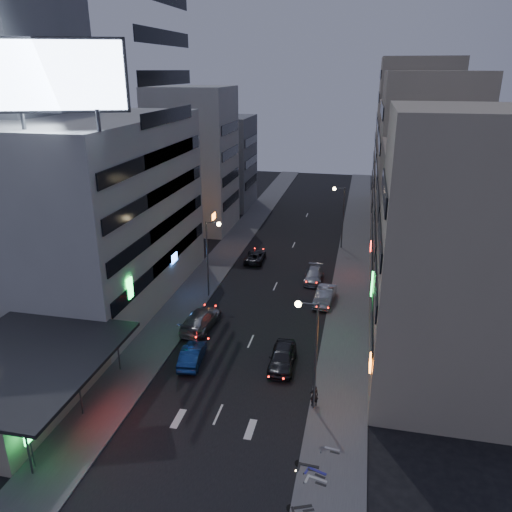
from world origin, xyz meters
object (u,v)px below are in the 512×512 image
(road_car_silver, at_px, (200,319))
(person, at_px, (314,396))
(scooter_black_b, at_px, (320,459))
(scooter_silver_b, at_px, (341,443))
(parked_car_right_near, at_px, (282,357))
(parked_car_right_far, at_px, (314,275))
(road_car_blue, at_px, (192,355))
(scooter_blue, at_px, (328,466))
(scooter_black_a, at_px, (312,496))
(scooter_silver_a, at_px, (328,474))
(parked_car_right_mid, at_px, (325,296))
(parked_car_left, at_px, (255,256))

(road_car_silver, distance_m, person, 14.58)
(scooter_black_b, height_order, scooter_silver_b, scooter_black_b)
(parked_car_right_near, relative_size, scooter_black_b, 2.62)
(parked_car_right_far, relative_size, road_car_blue, 1.06)
(scooter_blue, bearing_deg, person, 31.32)
(scooter_black_a, bearing_deg, scooter_silver_a, -44.33)
(parked_car_right_mid, bearing_deg, scooter_black_a, -81.21)
(scooter_black_a, distance_m, scooter_blue, 2.42)
(parked_car_left, relative_size, scooter_blue, 2.67)
(parked_car_left, bearing_deg, person, 108.31)
(parked_car_right_near, xyz_separation_m, scooter_blue, (4.44, -10.68, -0.17))
(parked_car_right_mid, distance_m, scooter_blue, 22.99)
(scooter_blue, height_order, scooter_black_b, scooter_black_b)
(parked_car_right_mid, distance_m, person, 16.77)
(parked_car_right_mid, bearing_deg, scooter_silver_a, -79.20)
(parked_car_right_near, height_order, road_car_silver, road_car_silver)
(scooter_black_b, relative_size, scooter_silver_b, 1.15)
(parked_car_right_near, bearing_deg, parked_car_left, 105.86)
(parked_car_right_far, bearing_deg, road_car_silver, -125.21)
(road_car_silver, distance_m, scooter_silver_a, 20.41)
(scooter_silver_a, relative_size, scooter_silver_b, 1.10)
(scooter_black_a, relative_size, scooter_black_b, 0.93)
(road_car_blue, bearing_deg, scooter_silver_b, 142.14)
(scooter_black_a, bearing_deg, parked_car_right_far, -16.40)
(scooter_black_a, distance_m, scooter_black_b, 2.83)
(parked_car_right_mid, bearing_deg, person, -82.22)
(road_car_blue, height_order, road_car_silver, road_car_silver)
(parked_car_right_mid, xyz_separation_m, road_car_blue, (-9.42, -13.25, -0.06))
(parked_car_right_far, relative_size, person, 2.89)
(parked_car_right_mid, height_order, scooter_black_a, parked_car_right_mid)
(scooter_silver_b, bearing_deg, scooter_black_a, 172.23)
(person, bearing_deg, scooter_blue, 84.33)
(parked_car_right_mid, bearing_deg, parked_car_left, 138.73)
(parked_car_right_near, bearing_deg, scooter_blue, -69.29)
(parked_car_right_near, height_order, scooter_black_a, parked_car_right_near)
(parked_car_right_mid, xyz_separation_m, road_car_silver, (-10.60, -7.55, 0.05))
(parked_car_right_mid, relative_size, scooter_silver_b, 2.97)
(scooter_black_a, relative_size, scooter_blue, 0.98)
(scooter_black_a, distance_m, scooter_silver_a, 1.93)
(parked_car_left, height_order, scooter_silver_a, parked_car_left)
(parked_car_right_far, bearing_deg, scooter_black_a, -84.73)
(parked_car_right_near, height_order, parked_car_right_far, parked_car_right_near)
(road_car_blue, bearing_deg, parked_car_right_far, -118.69)
(road_car_silver, height_order, scooter_silver_b, road_car_silver)
(parked_car_right_mid, bearing_deg, road_car_blue, -120.00)
(scooter_silver_a, xyz_separation_m, scooter_black_b, (-0.56, 1.03, 0.02))
(scooter_silver_a, bearing_deg, person, 25.59)
(parked_car_left, bearing_deg, road_car_blue, 87.50)
(scooter_blue, bearing_deg, parked_car_left, 37.33)
(road_car_blue, xyz_separation_m, person, (10.12, -3.51, 0.20))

